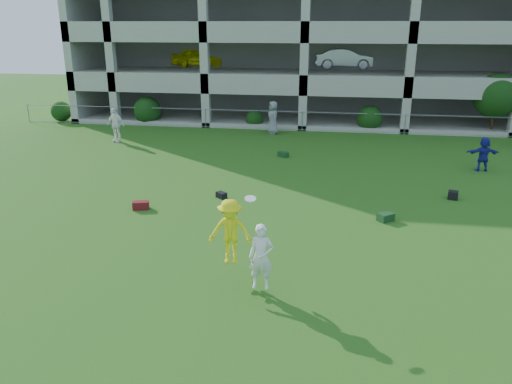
% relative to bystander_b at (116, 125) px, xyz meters
% --- Properties ---
extents(ground, '(100.00, 100.00, 0.00)m').
position_rel_bystander_b_xyz_m(ground, '(9.82, -14.41, -0.95)').
color(ground, '#235114').
rests_on(ground, ground).
extents(bystander_b, '(1.19, 0.71, 1.89)m').
position_rel_bystander_b_xyz_m(bystander_b, '(0.00, 0.00, 0.00)').
color(bystander_b, white).
rests_on(bystander_b, ground).
extents(bystander_c, '(0.94, 1.10, 1.92)m').
position_rel_bystander_b_xyz_m(bystander_c, '(8.20, 3.46, 0.01)').
color(bystander_c, gray).
rests_on(bystander_c, ground).
extents(bystander_d, '(1.44, 0.62, 1.51)m').
position_rel_bystander_b_xyz_m(bystander_d, '(18.29, -2.79, -0.19)').
color(bystander_d, navy).
rests_on(bystander_d, ground).
extents(bag_red_a, '(0.61, 0.45, 0.28)m').
position_rel_bystander_b_xyz_m(bag_red_a, '(5.27, -9.80, -0.81)').
color(bag_red_a, '#5B0F16').
rests_on(bag_red_a, ground).
extents(bag_black_b, '(0.47, 0.45, 0.22)m').
position_rel_bystander_b_xyz_m(bag_black_b, '(7.79, -8.19, -0.84)').
color(bag_black_b, black).
rests_on(bag_black_b, ground).
extents(bag_green_c, '(0.61, 0.59, 0.26)m').
position_rel_bystander_b_xyz_m(bag_green_c, '(13.63, -9.54, -0.82)').
color(bag_green_c, '#133417').
rests_on(bag_green_c, ground).
extents(crate_d, '(0.42, 0.42, 0.30)m').
position_rel_bystander_b_xyz_m(crate_d, '(16.26, -6.93, -0.80)').
color(crate_d, black).
rests_on(crate_d, ground).
extents(bag_green_g, '(0.58, 0.54, 0.25)m').
position_rel_bystander_b_xyz_m(bag_green_g, '(9.39, -1.79, -0.82)').
color(bag_green_g, '#143917').
rests_on(bag_green_g, ground).
extents(frisbee_contest, '(1.72, 1.20, 2.12)m').
position_rel_bystander_b_xyz_m(frisbee_contest, '(9.65, -14.41, 0.29)').
color(frisbee_contest, yellow).
rests_on(frisbee_contest, ground).
extents(parking_garage, '(30.00, 14.00, 12.00)m').
position_rel_bystander_b_xyz_m(parking_garage, '(9.81, 13.29, 5.07)').
color(parking_garage, '#9E998C').
rests_on(parking_garage, ground).
extents(fence, '(36.06, 0.06, 1.20)m').
position_rel_bystander_b_xyz_m(fence, '(9.82, 4.59, -0.33)').
color(fence, gray).
rests_on(fence, ground).
extents(shrub_row, '(34.38, 2.52, 3.50)m').
position_rel_bystander_b_xyz_m(shrub_row, '(14.41, 5.29, 0.56)').
color(shrub_row, '#163D11').
rests_on(shrub_row, ground).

